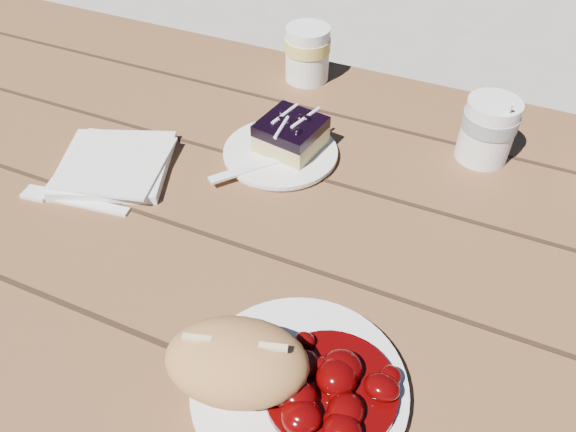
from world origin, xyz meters
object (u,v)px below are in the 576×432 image
at_px(picnic_table, 373,319).
at_px(main_plate, 299,389).
at_px(blueberry_cake, 291,134).
at_px(second_cup, 307,54).
at_px(bread_roll, 237,362).
at_px(dessert_plate, 280,154).
at_px(coffee_cup, 488,130).

height_order(picnic_table, main_plate, main_plate).
distance_m(blueberry_cake, second_cup, 0.22).
height_order(main_plate, second_cup, second_cup).
distance_m(main_plate, bread_roll, 0.07).
height_order(bread_roll, second_cup, second_cup).
distance_m(dessert_plate, coffee_cup, 0.30).
relative_size(main_plate, coffee_cup, 2.20).
relative_size(picnic_table, blueberry_cake, 20.93).
bearing_deg(picnic_table, second_cup, 126.76).
bearing_deg(second_cup, dessert_plate, -77.16).
bearing_deg(bread_roll, second_cup, 106.34).
distance_m(bread_roll, coffee_cup, 0.50).
relative_size(blueberry_cake, second_cup, 1.03).
xyz_separation_m(bread_roll, coffee_cup, (0.15, 0.48, -0.00)).
distance_m(bread_roll, blueberry_cake, 0.39).
bearing_deg(bread_roll, picnic_table, 73.53).
xyz_separation_m(bread_roll, dessert_plate, (-0.12, 0.36, -0.05)).
bearing_deg(dessert_plate, second_cup, 102.84).
xyz_separation_m(picnic_table, main_plate, (-0.02, -0.23, 0.17)).
relative_size(bread_roll, blueberry_cake, 1.42).
relative_size(bread_roll, dessert_plate, 0.84).
height_order(dessert_plate, second_cup, second_cup).
relative_size(picnic_table, second_cup, 21.45).
bearing_deg(picnic_table, main_plate, -94.84).
xyz_separation_m(main_plate, dessert_plate, (-0.17, 0.34, -0.00)).
xyz_separation_m(dessert_plate, coffee_cup, (0.27, 0.12, 0.04)).
height_order(picnic_table, bread_roll, bread_roll).
relative_size(main_plate, blueberry_cake, 2.14).
bearing_deg(bread_roll, main_plate, 19.98).
distance_m(main_plate, second_cup, 0.61).
distance_m(picnic_table, coffee_cup, 0.32).
xyz_separation_m(picnic_table, blueberry_cake, (-0.18, 0.12, 0.19)).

